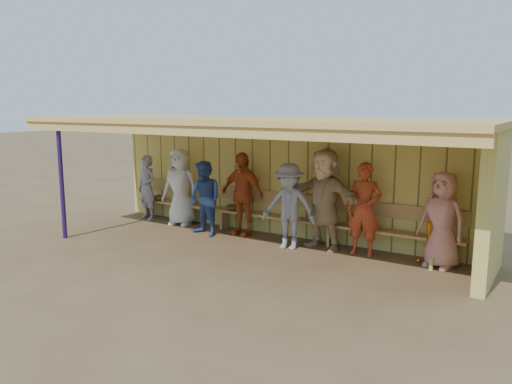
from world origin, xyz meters
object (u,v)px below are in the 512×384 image
player_d (242,194)px  bench (276,211)px  player_a (147,187)px  player_f (324,199)px  player_b (180,187)px  player_e (289,206)px  player_c (205,199)px  player_h (442,220)px  player_g (364,209)px

player_d → bench: (0.64, 0.31, -0.35)m
bench → player_a: bearing=-174.9°
player_a → player_f: bearing=9.8°
player_b → player_e: bearing=-18.5°
player_b → player_c: bearing=-34.5°
player_e → bench: 1.01m
player_c → player_d: (0.63, 0.46, 0.09)m
player_d → bench: player_d is taller
player_c → bench: size_ratio=0.21×
player_c → player_f: (2.52, 0.46, 0.18)m
player_f → player_h: bearing=14.0°
player_g → bench: (-2.04, 0.31, -0.33)m
player_f → player_g: player_f is taller
player_d → bench: 0.79m
player_b → player_f: bearing=-11.5°
player_a → player_f: 4.66m
player_c → player_g: 3.35m
player_b → player_h: bearing=-11.5°
player_c → player_a: bearing=179.4°
player_g → bench: player_g is taller
player_a → player_c: bearing=-2.4°
player_b → player_h: player_b is taller
player_e → bench: bearing=126.1°
player_a → player_f: size_ratio=0.80×
player_f → player_g: bearing=14.0°
player_b → bench: bearing=-4.1°
player_b → player_e: (3.05, -0.38, -0.05)m
player_c → player_h: bearing=17.1°
player_h → bench: (-3.41, 0.31, -0.30)m
player_c → bench: player_c is taller
player_b → bench: (2.36, 0.31, -0.35)m
player_e → player_h: size_ratio=1.00×
player_a → player_c: (2.13, -0.46, 0.01)m
player_d → player_h: (4.05, 0.00, -0.06)m
bench → player_e: bearing=-44.7°
player_d → player_g: player_d is taller
player_a → player_b: (1.05, 0.00, 0.10)m
player_h → player_f: bearing=-162.9°
player_h → bench: size_ratio=0.22×
player_f → player_h: 2.17m
player_c → player_f: player_f is taller
player_e → player_g: size_ratio=0.96×
player_e → player_g: 1.41m
player_f → player_h: (2.17, 0.00, -0.15)m
player_a → player_g: size_ratio=0.91×
player_b → player_f: size_ratio=0.91×
player_e → player_h: 2.75m
player_f → player_h: player_f is taller
player_a → player_h: 6.82m
player_c → player_h: (4.69, 0.46, 0.03)m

